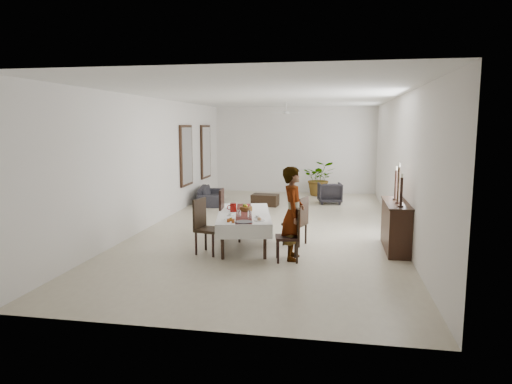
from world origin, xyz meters
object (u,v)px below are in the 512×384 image
object	(u,v)px
dining_table_top	(244,214)
sideboard_body	(396,227)
woman	(293,213)
sofa	(211,195)
red_pitcher	(233,207)

from	to	relation	value
dining_table_top	sideboard_body	distance (m)	3.12
dining_table_top	woman	bearing A→B (deg)	-48.35
sideboard_body	sofa	xyz separation A→B (m)	(-5.21, 4.76, -0.21)
dining_table_top	woman	size ratio (longest dim) A/B	1.24
woman	sideboard_body	distance (m)	2.27
sideboard_body	sofa	bearing A→B (deg)	137.56
dining_table_top	sideboard_body	xyz separation A→B (m)	(3.11, 0.18, -0.18)
red_pitcher	woman	bearing A→B (deg)	-34.23
woman	red_pitcher	bearing A→B (deg)	53.38
red_pitcher	sideboard_body	size ratio (longest dim) A/B	0.11
dining_table_top	red_pitcher	size ratio (longest dim) A/B	12.00
dining_table_top	woman	xyz separation A→B (m)	(1.12, -0.84, 0.22)
red_pitcher	woman	xyz separation A→B (m)	(1.37, -0.93, 0.10)
sofa	dining_table_top	bearing A→B (deg)	-166.89
sideboard_body	red_pitcher	bearing A→B (deg)	-178.43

